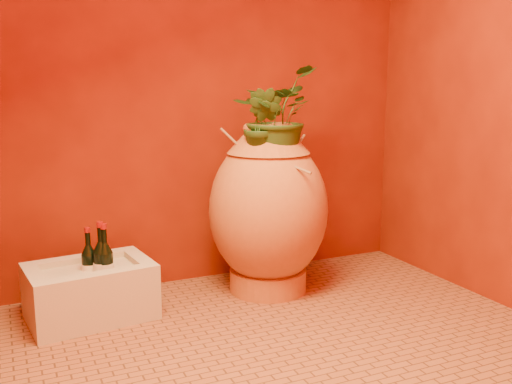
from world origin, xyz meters
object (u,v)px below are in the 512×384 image
stone_basin (90,292)px  wall_tap (269,151)px  amphora (268,209)px  wine_bottle_b (105,266)px  wine_bottle_c (89,267)px  wine_bottle_a (102,265)px

stone_basin → wall_tap: wall_tap is taller
amphora → wall_tap: size_ratio=5.36×
wine_bottle_b → wine_bottle_c: (-0.07, 0.05, -0.01)m
amphora → wine_bottle_c: size_ratio=3.05×
stone_basin → wine_bottle_b: 0.16m
stone_basin → wine_bottle_c: wine_bottle_c is taller
stone_basin → amphora: bearing=-0.6°
amphora → stone_basin: size_ratio=1.49×
amphora → wine_bottle_b: bearing=-178.0°
wine_bottle_b → wine_bottle_a: bearing=147.5°
amphora → stone_basin: bearing=179.4°
wine_bottle_b → stone_basin: bearing=150.9°
stone_basin → wine_bottle_c: 0.13m
stone_basin → wall_tap: size_ratio=3.60×
stone_basin → wine_bottle_b: (0.07, -0.04, 0.13)m
amphora → wine_bottle_c: bearing=178.8°
amphora → wall_tap: bearing=63.5°
amphora → wine_bottle_a: bearing=-178.7°
amphora → wine_bottle_a: 0.91m
amphora → wine_bottle_b: 0.90m
wall_tap → wine_bottle_c: bearing=-167.3°
wine_bottle_b → wall_tap: bearing=16.2°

